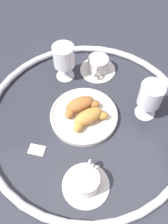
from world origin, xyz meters
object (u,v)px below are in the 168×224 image
pastry_plate (84,115)px  croissant_small (89,117)px  coffee_cup_near (86,182)px  juice_glass_right (151,96)px  juice_glass_left (64,58)px  croissant_large (80,105)px  sugar_packet (37,150)px  coffee_cup_far (98,66)px

pastry_plate → croissant_small: size_ratio=1.72×
coffee_cup_near → juice_glass_right: bearing=-142.3°
juice_glass_left → coffee_cup_near: bearing=87.1°
pastry_plate → juice_glass_right: juice_glass_right is taller
croissant_small → juice_glass_left: (0.03, -0.23, 0.05)m
croissant_large → coffee_cup_near: bearing=80.6°
croissant_small → coffee_cup_near: same height
croissant_large → sugar_packet: bearing=33.8°
croissant_large → sugar_packet: (0.16, 0.11, -0.04)m
croissant_large → croissant_small: same height
pastry_plate → sugar_packet: pastry_plate is taller
coffee_cup_near → sugar_packet: coffee_cup_near is taller
coffee_cup_near → coffee_cup_far: 0.45m
juice_glass_right → croissant_large: bearing=-14.3°
coffee_cup_near → juice_glass_left: juice_glass_left is taller
juice_glass_right → sugar_packet: bearing=8.4°
coffee_cup_near → croissant_small: bearing=-105.9°
coffee_cup_far → sugar_packet: (0.27, 0.28, -0.02)m
coffee_cup_near → sugar_packet: bearing=-48.9°
croissant_small → sugar_packet: (0.18, 0.06, -0.04)m
coffee_cup_near → juice_glass_right: (-0.25, -0.20, 0.07)m
coffee_cup_far → juice_glass_right: (-0.11, 0.23, 0.07)m
pastry_plate → croissant_large: size_ratio=1.69×
coffee_cup_near → coffee_cup_far: size_ratio=1.00×
pastry_plate → sugar_packet: (0.17, 0.09, -0.01)m
croissant_small → coffee_cup_far: size_ratio=0.97×
croissant_small → coffee_cup_near: (0.06, 0.20, -0.01)m
juice_glass_left → sugar_packet: 0.33m
pastry_plate → croissant_small: (-0.01, 0.03, 0.03)m
coffee_cup_near → coffee_cup_far: (-0.15, -0.42, 0.00)m
croissant_large → pastry_plate: bearing=105.8°
coffee_cup_near → coffee_cup_far: same height
sugar_packet → coffee_cup_far: bearing=-107.7°
coffee_cup_far → sugar_packet: 0.39m
pastry_plate → coffee_cup_near: bearing=78.1°
croissant_large → juice_glass_right: bearing=165.7°
croissant_large → coffee_cup_far: same height
croissant_large → juice_glass_left: (0.02, -0.17, 0.05)m
coffee_cup_near → coffee_cup_far: bearing=-109.3°
coffee_cup_far → juice_glass_right: size_ratio=0.97×
coffee_cup_far → croissant_large: bearing=58.2°
coffee_cup_near → juice_glass_left: (-0.02, -0.43, 0.07)m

